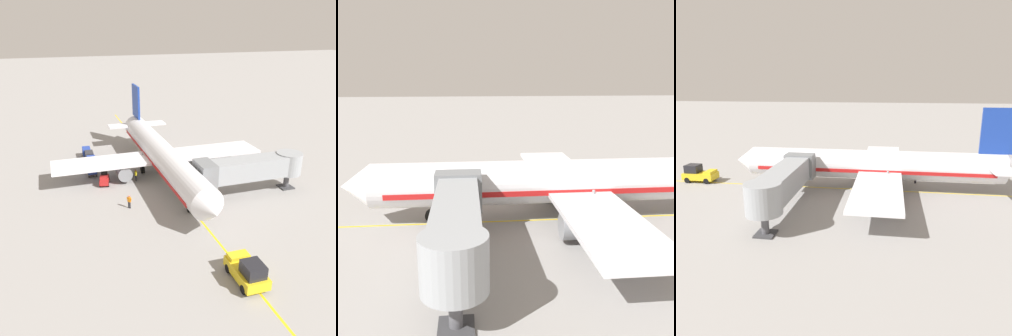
{
  "view_description": "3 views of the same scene",
  "coord_description": "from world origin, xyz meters",
  "views": [
    {
      "loc": [
        14.62,
        45.42,
        20.71
      ],
      "look_at": [
        0.58,
        2.44,
        2.58
      ],
      "focal_mm": 39.2,
      "sensor_mm": 36.0,
      "label": 1
    },
    {
      "loc": [
        -31.3,
        7.1,
        12.14
      ],
      "look_at": [
        2.72,
        3.7,
        4.01
      ],
      "focal_mm": 41.96,
      "sensor_mm": 36.0,
      "label": 2
    },
    {
      "loc": [
        -39.88,
        -3.12,
        13.34
      ],
      "look_at": [
        1.4,
        2.9,
        2.43
      ],
      "focal_mm": 34.55,
      "sensor_mm": 36.0,
      "label": 3
    }
  ],
  "objects": [
    {
      "name": "ground_plane",
      "position": [
        0.0,
        0.0,
        0.0
      ],
      "size": [
        400.0,
        400.0,
        0.0
      ],
      "primitive_type": "plane",
      "color": "gray"
    },
    {
      "name": "gate_lead_in_line",
      "position": [
        0.0,
        0.0,
        0.0
      ],
      "size": [
        0.24,
        80.0,
        0.01
      ],
      "primitive_type": "cube",
      "color": "gold",
      "rests_on": "ground"
    },
    {
      "name": "parked_airliner",
      "position": [
        0.44,
        -1.23,
        3.19
      ],
      "size": [
        30.02,
        37.21,
        10.63
      ],
      "color": "silver",
      "rests_on": "ground"
    },
    {
      "name": "jet_bridge",
      "position": [
        -8.58,
        7.85,
        3.46
      ],
      "size": [
        14.54,
        3.5,
        4.98
      ],
      "color": "#93999E",
      "rests_on": "ground"
    },
    {
      "name": "pushback_tractor",
      "position": [
        0.3,
        23.26,
        1.1
      ],
      "size": [
        2.27,
        4.43,
        2.4
      ],
      "color": "gold",
      "rests_on": "ground"
    },
    {
      "name": "baggage_tug_lead",
      "position": [
        8.7,
        -0.6,
        0.71
      ],
      "size": [
        1.74,
        2.7,
        1.62
      ],
      "color": "#B21E1E",
      "rests_on": "ground"
    },
    {
      "name": "baggage_cart_front",
      "position": [
        9.87,
        -4.49,
        0.95
      ],
      "size": [
        1.35,
        2.92,
        1.58
      ],
      "color": "#4C4C51",
      "rests_on": "ground"
    },
    {
      "name": "baggage_cart_second_in_train",
      "position": [
        9.53,
        -7.67,
        0.95
      ],
      "size": [
        1.35,
        2.92,
        1.58
      ],
      "color": "#4C4C51",
      "rests_on": "ground"
    },
    {
      "name": "baggage_cart_third_in_train",
      "position": [
        9.54,
        -10.28,
        0.95
      ],
      "size": [
        1.35,
        2.92,
        1.58
      ],
      "color": "#4C4C51",
      "rests_on": "ground"
    },
    {
      "name": "baggage_cart_tail_end",
      "position": [
        9.75,
        -12.37,
        0.95
      ],
      "size": [
        1.35,
        2.92,
        1.58
      ],
      "color": "#4C4C51",
      "rests_on": "ground"
    },
    {
      "name": "ground_crew_wing_walker",
      "position": [
        6.95,
        7.12,
        0.95
      ],
      "size": [
        0.55,
        0.6,
        1.69
      ],
      "color": "#232328",
      "rests_on": "ground"
    },
    {
      "name": "ground_crew_loader",
      "position": [
        3.74,
        -6.71,
        0.95
      ],
      "size": [
        0.52,
        0.62,
        1.69
      ],
      "color": "#232328",
      "rests_on": "ground"
    },
    {
      "name": "ground_crew_marshaller",
      "position": [
        4.33,
        -0.53,
        0.95
      ],
      "size": [
        0.24,
        0.72,
        1.69
      ],
      "color": "#232328",
      "rests_on": "ground"
    }
  ]
}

